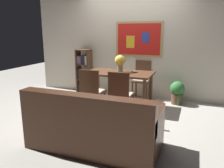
{
  "coord_description": "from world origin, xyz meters",
  "views": [
    {
      "loc": [
        1.49,
        -4.02,
        1.6
      ],
      "look_at": [
        0.07,
        -0.3,
        0.65
      ],
      "focal_mm": 35.78,
      "sensor_mm": 36.0,
      "label": 1
    }
  ],
  "objects_px": {
    "dining_chair_near_right": "(120,92)",
    "dining_chair_near_left": "(91,88)",
    "leather_couch": "(93,127)",
    "potted_ivy": "(177,92)",
    "dining_chair_far_right": "(142,76)",
    "tv_remote": "(134,72)",
    "dining_table": "(119,77)",
    "flower_vase": "(120,62)",
    "bookshelf": "(84,73)"
  },
  "relations": [
    {
      "from": "dining_chair_near_left",
      "to": "tv_remote",
      "type": "height_order",
      "value": "dining_chair_near_left"
    },
    {
      "from": "tv_remote",
      "to": "dining_chair_near_left",
      "type": "bearing_deg",
      "value": -126.73
    },
    {
      "from": "dining_chair_near_right",
      "to": "flower_vase",
      "type": "bearing_deg",
      "value": 109.32
    },
    {
      "from": "potted_ivy",
      "to": "dining_chair_far_right",
      "type": "bearing_deg",
      "value": 168.31
    },
    {
      "from": "dining_chair_near_right",
      "to": "dining_chair_near_left",
      "type": "height_order",
      "value": "same"
    },
    {
      "from": "dining_chair_far_right",
      "to": "leather_couch",
      "type": "height_order",
      "value": "dining_chair_far_right"
    },
    {
      "from": "dining_chair_near_left",
      "to": "leather_couch",
      "type": "relative_size",
      "value": 0.51
    },
    {
      "from": "dining_chair_far_right",
      "to": "tv_remote",
      "type": "distance_m",
      "value": 0.71
    },
    {
      "from": "dining_chair_near_right",
      "to": "flower_vase",
      "type": "distance_m",
      "value": 0.93
    },
    {
      "from": "dining_chair_near_left",
      "to": "tv_remote",
      "type": "bearing_deg",
      "value": 53.27
    },
    {
      "from": "dining_chair_near_right",
      "to": "bookshelf",
      "type": "height_order",
      "value": "bookshelf"
    },
    {
      "from": "leather_couch",
      "to": "tv_remote",
      "type": "relative_size",
      "value": 11.58
    },
    {
      "from": "dining_chair_near_right",
      "to": "dining_chair_near_left",
      "type": "bearing_deg",
      "value": 176.86
    },
    {
      "from": "leather_couch",
      "to": "dining_chair_near_right",
      "type": "bearing_deg",
      "value": 88.87
    },
    {
      "from": "dining_chair_near_right",
      "to": "potted_ivy",
      "type": "relative_size",
      "value": 1.77
    },
    {
      "from": "bookshelf",
      "to": "leather_couch",
      "type": "bearing_deg",
      "value": -59.78
    },
    {
      "from": "dining_chair_near_right",
      "to": "flower_vase",
      "type": "relative_size",
      "value": 2.52
    },
    {
      "from": "dining_table",
      "to": "flower_vase",
      "type": "relative_size",
      "value": 3.96
    },
    {
      "from": "potted_ivy",
      "to": "leather_couch",
      "type": "bearing_deg",
      "value": -110.5
    },
    {
      "from": "dining_chair_far_right",
      "to": "flower_vase",
      "type": "xyz_separation_m",
      "value": [
        -0.31,
        -0.74,
        0.43
      ]
    },
    {
      "from": "dining_chair_near_right",
      "to": "dining_chair_near_left",
      "type": "distance_m",
      "value": 0.59
    },
    {
      "from": "bookshelf",
      "to": "tv_remote",
      "type": "distance_m",
      "value": 1.61
    },
    {
      "from": "potted_ivy",
      "to": "dining_chair_near_right",
      "type": "bearing_deg",
      "value": -123.37
    },
    {
      "from": "dining_table",
      "to": "bookshelf",
      "type": "xyz_separation_m",
      "value": [
        -1.18,
        0.65,
        -0.09
      ]
    },
    {
      "from": "dining_chair_near_right",
      "to": "tv_remote",
      "type": "xyz_separation_m",
      "value": [
        0.02,
        0.85,
        0.22
      ]
    },
    {
      "from": "dining_chair_far_right",
      "to": "dining_chair_near_right",
      "type": "distance_m",
      "value": 1.52
    },
    {
      "from": "tv_remote",
      "to": "bookshelf",
      "type": "bearing_deg",
      "value": 159.57
    },
    {
      "from": "dining_chair_near_right",
      "to": "tv_remote",
      "type": "bearing_deg",
      "value": 88.37
    },
    {
      "from": "potted_ivy",
      "to": "flower_vase",
      "type": "xyz_separation_m",
      "value": [
        -1.16,
        -0.56,
        0.69
      ]
    },
    {
      "from": "bookshelf",
      "to": "tv_remote",
      "type": "height_order",
      "value": "bookshelf"
    },
    {
      "from": "dining_chair_near_left",
      "to": "bookshelf",
      "type": "xyz_separation_m",
      "value": [
        -0.89,
        1.38,
        0.01
      ]
    },
    {
      "from": "dining_chair_near_right",
      "to": "dining_chair_near_left",
      "type": "relative_size",
      "value": 1.0
    },
    {
      "from": "dining_table",
      "to": "dining_chair_far_right",
      "type": "bearing_deg",
      "value": 66.42
    },
    {
      "from": "dining_table",
      "to": "tv_remote",
      "type": "bearing_deg",
      "value": 16.33
    },
    {
      "from": "dining_table",
      "to": "tv_remote",
      "type": "xyz_separation_m",
      "value": [
        0.32,
        0.09,
        0.12
      ]
    },
    {
      "from": "leather_couch",
      "to": "potted_ivy",
      "type": "relative_size",
      "value": 3.49
    },
    {
      "from": "potted_ivy",
      "to": "tv_remote",
      "type": "xyz_separation_m",
      "value": [
        -0.86,
        -0.49,
        0.48
      ]
    },
    {
      "from": "bookshelf",
      "to": "flower_vase",
      "type": "relative_size",
      "value": 3.17
    },
    {
      "from": "dining_chair_near_left",
      "to": "leather_couch",
      "type": "height_order",
      "value": "dining_chair_near_left"
    },
    {
      "from": "dining_chair_near_right",
      "to": "flower_vase",
      "type": "xyz_separation_m",
      "value": [
        -0.27,
        0.78,
        0.43
      ]
    },
    {
      "from": "dining_chair_near_left",
      "to": "leather_couch",
      "type": "distance_m",
      "value": 1.27
    },
    {
      "from": "dining_chair_near_right",
      "to": "leather_couch",
      "type": "relative_size",
      "value": 0.51
    },
    {
      "from": "flower_vase",
      "to": "dining_table",
      "type": "bearing_deg",
      "value": -130.9
    },
    {
      "from": "dining_chair_near_right",
      "to": "dining_chair_far_right",
      "type": "bearing_deg",
      "value": 88.52
    },
    {
      "from": "dining_chair_far_right",
      "to": "potted_ivy",
      "type": "xyz_separation_m",
      "value": [
        0.85,
        -0.18,
        -0.26
      ]
    },
    {
      "from": "dining_table",
      "to": "flower_vase",
      "type": "bearing_deg",
      "value": 49.1
    },
    {
      "from": "dining_table",
      "to": "potted_ivy",
      "type": "bearing_deg",
      "value": 26.44
    },
    {
      "from": "bookshelf",
      "to": "tv_remote",
      "type": "xyz_separation_m",
      "value": [
        1.5,
        -0.56,
        0.21
      ]
    },
    {
      "from": "dining_chair_far_right",
      "to": "bookshelf",
      "type": "height_order",
      "value": "bookshelf"
    },
    {
      "from": "leather_couch",
      "to": "bookshelf",
      "type": "relative_size",
      "value": 1.57
    }
  ]
}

